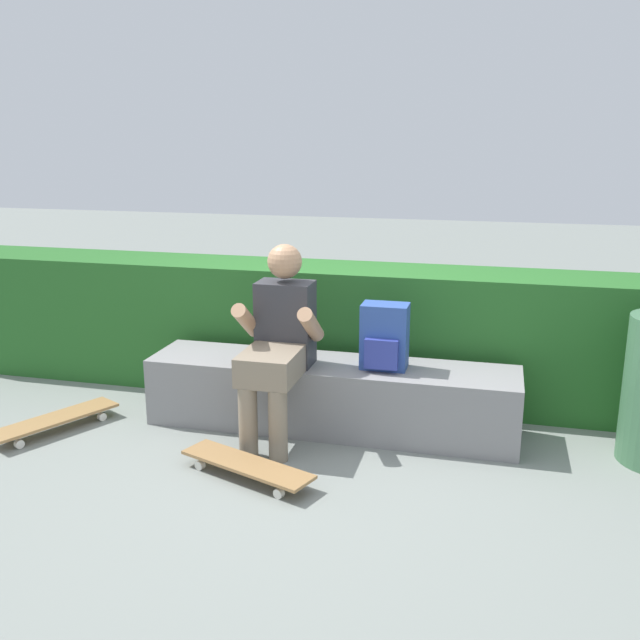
# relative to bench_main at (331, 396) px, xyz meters

# --- Properties ---
(ground_plane) EXTENTS (24.00, 24.00, 0.00)m
(ground_plane) POSITION_rel_bench_main_xyz_m (0.00, -0.29, -0.22)
(ground_plane) COLOR gray
(bench_main) EXTENTS (2.32, 0.50, 0.43)m
(bench_main) POSITION_rel_bench_main_xyz_m (0.00, 0.00, 0.00)
(bench_main) COLOR gray
(bench_main) RESTS_ON ground
(person_skater) EXTENTS (0.49, 0.62, 1.18)m
(person_skater) POSITION_rel_bench_main_xyz_m (-0.27, -0.22, 0.42)
(person_skater) COLOR #333338
(person_skater) RESTS_ON ground
(skateboard_near_person) EXTENTS (0.82, 0.47, 0.09)m
(skateboard_near_person) POSITION_rel_bench_main_xyz_m (-0.28, -0.79, -0.14)
(skateboard_near_person) COLOR olive
(skateboard_near_person) RESTS_ON ground
(skateboard_beside_bench) EXTENTS (0.54, 0.80, 0.09)m
(skateboard_beside_bench) POSITION_rel_bench_main_xyz_m (-1.67, -0.48, -0.14)
(skateboard_beside_bench) COLOR olive
(skateboard_beside_bench) RESTS_ON ground
(backpack_on_bench) EXTENTS (0.28, 0.23, 0.40)m
(backpack_on_bench) POSITION_rel_bench_main_xyz_m (0.33, -0.01, 0.41)
(backpack_on_bench) COLOR #2D4C99
(backpack_on_bench) RESTS_ON bench_main
(hedge_row) EXTENTS (6.19, 0.57, 0.92)m
(hedge_row) POSITION_rel_bench_main_xyz_m (0.01, 0.65, 0.25)
(hedge_row) COLOR #256024
(hedge_row) RESTS_ON ground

